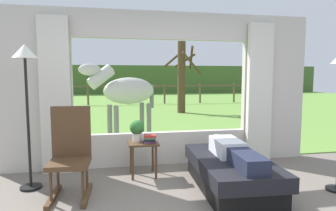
% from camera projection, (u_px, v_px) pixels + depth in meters
% --- Properties ---
extents(back_wall_with_window, '(5.20, 0.12, 2.55)m').
position_uv_depth(back_wall_with_window, '(163.00, 91.00, 4.92)').
color(back_wall_with_window, beige).
rests_on(back_wall_with_window, ground_plane).
extents(curtain_panel_left, '(0.44, 0.10, 2.40)m').
position_uv_depth(curtain_panel_left, '(55.00, 96.00, 4.46)').
color(curtain_panel_left, silver).
rests_on(curtain_panel_left, ground_plane).
extents(curtain_panel_right, '(0.44, 0.10, 2.40)m').
position_uv_depth(curtain_panel_right, '(259.00, 93.00, 5.11)').
color(curtain_panel_right, silver).
rests_on(curtain_panel_right, ground_plane).
extents(outdoor_pasture_lawn, '(36.00, 21.68, 0.02)m').
position_uv_depth(outdoor_pasture_lawn, '(127.00, 104.00, 15.68)').
color(outdoor_pasture_lawn, olive).
rests_on(outdoor_pasture_lawn, ground_plane).
extents(distant_hill_ridge, '(36.00, 2.00, 2.40)m').
position_uv_depth(distant_hill_ridge, '(121.00, 80.00, 25.17)').
color(distant_hill_ridge, '#43602D').
rests_on(distant_hill_ridge, ground_plane).
extents(recliner_sofa, '(0.99, 1.75, 0.42)m').
position_uv_depth(recliner_sofa, '(231.00, 172.00, 3.91)').
color(recliner_sofa, black).
rests_on(recliner_sofa, ground_plane).
extents(reclining_person, '(0.37, 1.44, 0.22)m').
position_uv_depth(reclining_person, '(233.00, 151.00, 3.83)').
color(reclining_person, silver).
rests_on(reclining_person, recliner_sofa).
extents(rocking_chair, '(0.50, 0.70, 1.12)m').
position_uv_depth(rocking_chair, '(70.00, 153.00, 3.66)').
color(rocking_chair, '#4C331E').
rests_on(rocking_chair, ground_plane).
extents(side_table, '(0.44, 0.44, 0.52)m').
position_uv_depth(side_table, '(143.00, 148.00, 4.39)').
color(side_table, '#4C331E').
rests_on(side_table, ground_plane).
extents(potted_plant, '(0.22, 0.22, 0.32)m').
position_uv_depth(potted_plant, '(137.00, 129.00, 4.41)').
color(potted_plant, silver).
rests_on(potted_plant, side_table).
extents(book_stack, '(0.21, 0.16, 0.11)m').
position_uv_depth(book_stack, '(150.00, 139.00, 4.33)').
color(book_stack, '#59336B').
rests_on(book_stack, side_table).
extents(floor_lamp_left, '(0.32, 0.32, 1.91)m').
position_uv_depth(floor_lamp_left, '(26.00, 73.00, 3.78)').
color(floor_lamp_left, black).
rests_on(floor_lamp_left, ground_plane).
extents(horse, '(1.77, 1.11, 1.73)m').
position_uv_depth(horse, '(126.00, 92.00, 6.55)').
color(horse, '#B2B2AD').
rests_on(horse, outdoor_pasture_lawn).
extents(pasture_tree, '(1.53, 1.50, 2.86)m').
position_uv_depth(pasture_tree, '(182.00, 75.00, 11.78)').
color(pasture_tree, '#4C3823').
rests_on(pasture_tree, outdoor_pasture_lawn).
extents(pasture_fence_line, '(16.10, 0.10, 1.10)m').
position_uv_depth(pasture_fence_line, '(127.00, 91.00, 15.40)').
color(pasture_fence_line, brown).
rests_on(pasture_fence_line, outdoor_pasture_lawn).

